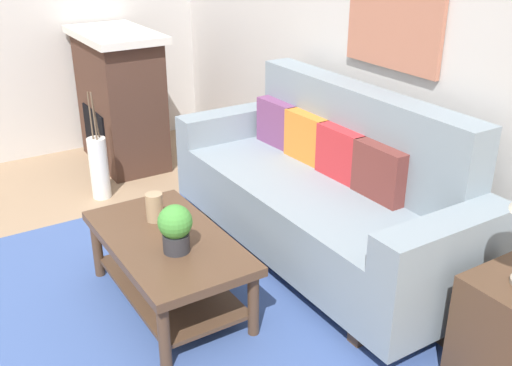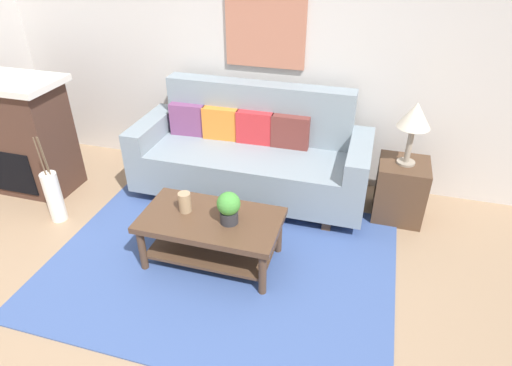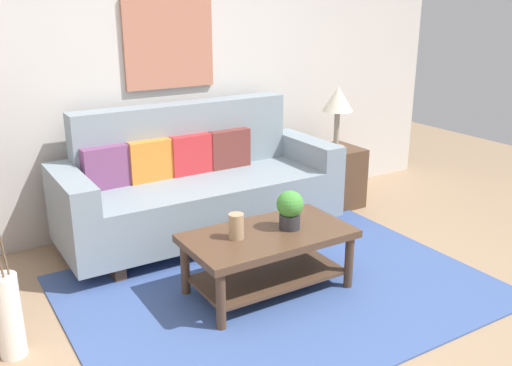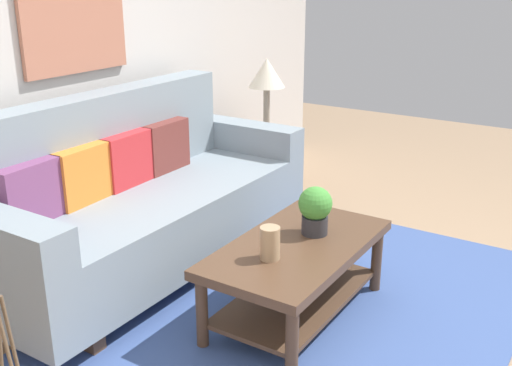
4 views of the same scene
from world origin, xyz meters
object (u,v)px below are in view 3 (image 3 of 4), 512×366
(side_table, at_px, (334,177))
(coffee_table, at_px, (268,248))
(throw_pillow_orange, at_px, (150,160))
(throw_pillow_maroon, at_px, (229,148))
(table_lamp, at_px, (338,102))
(throw_pillow_crimson, at_px, (191,154))
(floor_vase, at_px, (9,316))
(potted_plant_tabletop, at_px, (290,208))
(couch, at_px, (199,187))
(throw_pillow_plum, at_px, (106,167))
(tabletop_vase, at_px, (236,226))
(framed_painting, at_px, (169,44))

(side_table, bearing_deg, coffee_table, -143.18)
(throw_pillow_orange, distance_m, throw_pillow_maroon, 0.70)
(side_table, relative_size, table_lamp, 0.98)
(throw_pillow_maroon, bearing_deg, side_table, -5.96)
(throw_pillow_crimson, xyz_separation_m, floor_vase, (-1.61, -1.05, -0.44))
(potted_plant_tabletop, height_order, side_table, potted_plant_tabletop)
(throw_pillow_maroon, xyz_separation_m, table_lamp, (1.07, -0.11, 0.31))
(couch, bearing_deg, throw_pillow_plum, 169.86)
(table_lamp, bearing_deg, throw_pillow_plum, 176.98)
(throw_pillow_maroon, height_order, potted_plant_tabletop, throw_pillow_maroon)
(throw_pillow_crimson, relative_size, tabletop_vase, 2.18)
(throw_pillow_crimson, xyz_separation_m, framed_painting, (0.00, 0.34, 0.86))
(coffee_table, distance_m, tabletop_vase, 0.30)
(couch, relative_size, throw_pillow_orange, 6.24)
(throw_pillow_plum, distance_m, throw_pillow_orange, 0.35)
(throw_pillow_maroon, height_order, tabletop_vase, throw_pillow_maroon)
(throw_pillow_crimson, distance_m, floor_vase, 1.97)
(couch, height_order, throw_pillow_plum, couch)
(throw_pillow_maroon, distance_m, coffee_table, 1.30)
(coffee_table, height_order, table_lamp, table_lamp)
(throw_pillow_maroon, bearing_deg, couch, -160.31)
(throw_pillow_maroon, xyz_separation_m, coffee_table, (-0.37, -1.19, -0.37))
(coffee_table, bearing_deg, couch, 89.12)
(throw_pillow_plum, relative_size, floor_vase, 0.74)
(coffee_table, distance_m, table_lamp, 1.92)
(throw_pillow_crimson, distance_m, coffee_table, 1.24)
(throw_pillow_plum, bearing_deg, side_table, -3.02)
(throw_pillow_maroon, bearing_deg, throw_pillow_crimson, 180.00)
(throw_pillow_orange, xyz_separation_m, throw_pillow_maroon, (0.70, 0.00, 0.00))
(throw_pillow_maroon, xyz_separation_m, side_table, (1.07, -0.11, -0.40))
(throw_pillow_maroon, bearing_deg, tabletop_vase, -116.97)
(potted_plant_tabletop, bearing_deg, side_table, 40.49)
(throw_pillow_crimson, bearing_deg, throw_pillow_orange, 180.00)
(side_table, bearing_deg, table_lamp, 0.00)
(coffee_table, xyz_separation_m, floor_vase, (-1.59, 0.14, -0.07))
(couch, distance_m, potted_plant_tabletop, 1.10)
(framed_painting, bearing_deg, table_lamp, -17.66)
(couch, bearing_deg, potted_plant_tabletop, -82.43)
(throw_pillow_crimson, xyz_separation_m, side_table, (1.42, -0.11, -0.40))
(table_lamp, distance_m, framed_painting, 1.59)
(throw_pillow_plum, distance_m, framed_painting, 1.16)
(table_lamp, bearing_deg, tabletop_vase, -147.78)
(throw_pillow_orange, relative_size, potted_plant_tabletop, 1.37)
(tabletop_vase, height_order, framed_painting, framed_painting)
(couch, xyz_separation_m, framed_painting, (0.00, 0.47, 1.10))
(throw_pillow_orange, height_order, framed_painting, framed_painting)
(throw_pillow_orange, height_order, table_lamp, table_lamp)
(throw_pillow_plum, xyz_separation_m, framed_painting, (0.70, 0.34, 0.86))
(tabletop_vase, bearing_deg, throw_pillow_maroon, 63.03)
(couch, xyz_separation_m, table_lamp, (1.42, 0.01, 0.56))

